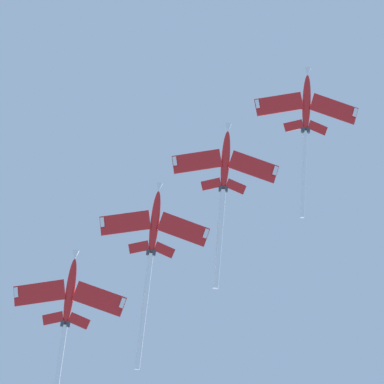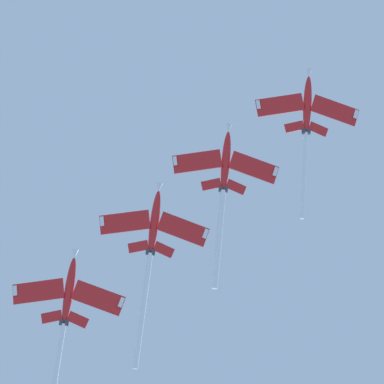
% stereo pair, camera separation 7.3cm
% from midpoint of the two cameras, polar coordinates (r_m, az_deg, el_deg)
% --- Properties ---
extents(jet_lead, '(28.77, 20.16, 12.63)m').
position_cam_midpoint_polar(jet_lead, '(162.37, 7.74, 5.10)').
color(jet_lead, red).
extents(jet_second, '(29.87, 20.15, 13.77)m').
position_cam_midpoint_polar(jet_second, '(155.01, 2.17, 0.53)').
color(jet_second, red).
extents(jet_third, '(31.68, 20.14, 14.35)m').
position_cam_midpoint_polar(jet_third, '(150.65, -2.73, -3.73)').
color(jet_third, red).
extents(jet_fourth, '(30.79, 20.15, 13.81)m').
position_cam_midpoint_polar(jet_fourth, '(149.86, -8.46, -8.16)').
color(jet_fourth, red).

